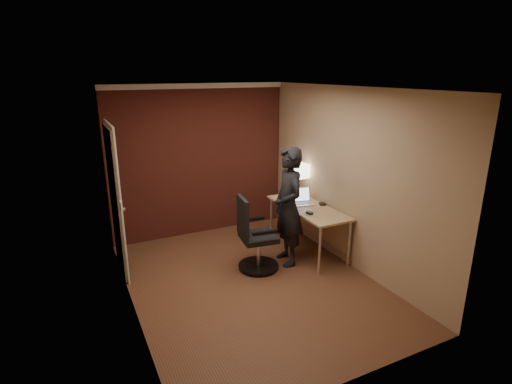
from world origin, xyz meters
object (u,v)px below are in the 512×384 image
(desk_lamp, at_px, (300,171))
(laptop, at_px, (301,199))
(person, at_px, (288,207))
(office_chair, at_px, (254,239))
(mouse, at_px, (309,213))
(wallet, at_px, (322,204))
(desk, at_px, (312,214))

(desk_lamp, height_order, laptop, desk_lamp)
(laptop, relative_size, person, 0.22)
(desk_lamp, relative_size, office_chair, 0.51)
(mouse, height_order, person, person)
(wallet, height_order, person, person)
(desk, distance_m, office_chair, 1.08)
(desk, bearing_deg, mouse, -129.55)
(laptop, relative_size, office_chair, 0.36)
(desk_lamp, distance_m, office_chair, 1.50)
(office_chair, bearing_deg, desk_lamp, 30.23)
(laptop, bearing_deg, office_chair, -159.94)
(desk_lamp, height_order, person, person)
(desk_lamp, bearing_deg, office_chair, -149.77)
(laptop, distance_m, person, 0.58)
(desk_lamp, xyz_separation_m, office_chair, (-1.15, -0.67, -0.68))
(desk_lamp, xyz_separation_m, laptop, (-0.17, -0.31, -0.35))
(desk, xyz_separation_m, desk_lamp, (0.09, 0.50, 0.55))
(laptop, relative_size, mouse, 3.80)
(desk, distance_m, desk_lamp, 0.75)
(desk_lamp, xyz_separation_m, mouse, (-0.32, -0.78, -0.40))
(person, bearing_deg, mouse, 79.23)
(mouse, xyz_separation_m, office_chair, (-0.83, 0.11, -0.28))
(desk_lamp, distance_m, mouse, 0.93)
(mouse, bearing_deg, desk, 41.81)
(desk_lamp, bearing_deg, desk, -100.48)
(desk_lamp, height_order, office_chair, desk_lamp)
(wallet, distance_m, person, 0.73)
(laptop, height_order, mouse, laptop)
(wallet, height_order, office_chair, office_chair)
(laptop, bearing_deg, desk_lamp, 60.96)
(desk, relative_size, person, 0.88)
(desk, distance_m, person, 0.61)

